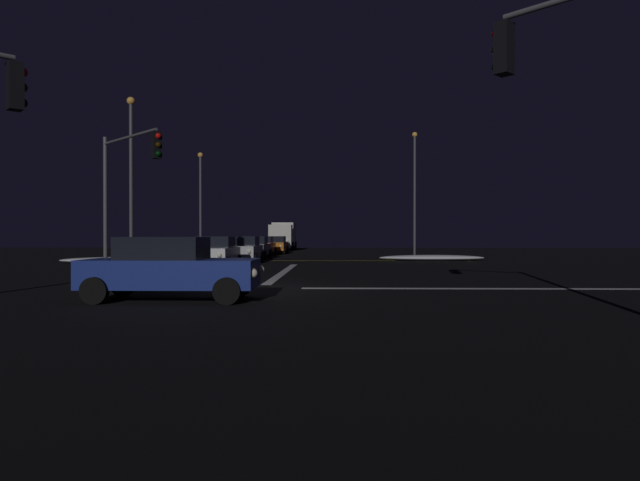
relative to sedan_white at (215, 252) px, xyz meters
name	(u,v)px	position (x,y,z in m)	size (l,w,h in m)	color
ground	(261,290)	(3.61, -10.40, -0.85)	(120.00, 120.00, 0.10)	black
stop_line_north	(284,272)	(3.61, -2.68, -0.80)	(0.35, 13.18, 0.01)	white
centre_line_ns	(300,261)	(3.61, 8.92, -0.80)	(22.00, 0.15, 0.01)	yellow
crosswalk_bar_east	(519,289)	(11.43, -10.40, -0.80)	(13.18, 0.40, 0.01)	white
snow_bank_left_curb	(143,261)	(-4.91, 3.86, -0.59)	(9.50, 1.50, 0.43)	white
snow_bank_right_curb	(432,258)	(12.13, 9.05, -0.62)	(6.75, 1.50, 0.37)	white
sedan_white	(215,252)	(0.00, 0.00, 0.00)	(2.02, 4.33, 1.57)	silver
sedan_silver	(244,249)	(0.45, 5.86, 0.00)	(2.02, 4.33, 1.57)	#B7B7BC
sedan_gray	(254,247)	(0.33, 11.32, 0.00)	(2.02, 4.33, 1.57)	slate
sedan_red	(262,246)	(0.08, 17.31, 0.00)	(2.02, 4.33, 1.57)	maroon
sedan_orange	(276,245)	(0.61, 22.91, 0.00)	(2.02, 4.33, 1.57)	#C66014
sedan_black	(277,244)	(0.16, 28.55, 0.00)	(2.02, 4.33, 1.57)	black
box_truck	(283,235)	(0.14, 35.81, 0.91)	(2.68, 8.28, 3.08)	beige
sedan_blue_crossing	(170,268)	(1.75, -13.69, 0.00)	(4.33, 2.02, 1.57)	navy
traffic_signal_nw	(126,174)	(-3.03, -3.76, 3.43)	(3.72, 3.72, 6.06)	#4C4C51
traffic_signal_se	(609,82)	(10.68, -17.47, 3.51)	(2.78, 2.78, 6.31)	#4C4C51
streetlamp_left_near	(131,168)	(-5.21, 2.92, 4.47)	(0.44, 0.44, 9.15)	#424247
streetlamp_left_far	(200,196)	(-5.21, 18.92, 4.13)	(0.44, 0.44, 8.50)	#424247
streetlamp_right_far	(415,185)	(12.43, 18.92, 4.95)	(0.44, 0.44, 10.10)	#424247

